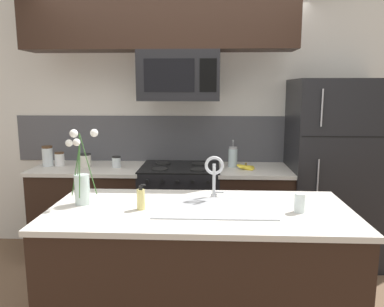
{
  "coord_description": "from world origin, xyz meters",
  "views": [
    {
      "loc": [
        0.28,
        -2.66,
        1.67
      ],
      "look_at": [
        0.15,
        0.27,
        1.16
      ],
      "focal_mm": 35.0,
      "sensor_mm": 36.0,
      "label": 1
    }
  ],
  "objects_px": {
    "refrigerator": "(333,172)",
    "stove_range": "(180,212)",
    "storage_jar_squat": "(116,162)",
    "flower_vase": "(82,182)",
    "microwave": "(179,76)",
    "dish_soap_bottle": "(141,199)",
    "sink_faucet": "(214,171)",
    "storage_jar_tall": "(48,156)",
    "storage_jar_short": "(86,160)",
    "french_press": "(233,157)",
    "storage_jar_medium": "(60,159)",
    "drinking_glass": "(300,203)",
    "banana_bunch": "(246,167)"
  },
  "relations": [
    {
      "from": "refrigerator",
      "to": "stove_range",
      "type": "bearing_deg",
      "value": -179.23
    },
    {
      "from": "storage_jar_squat",
      "to": "flower_vase",
      "type": "relative_size",
      "value": 0.21
    },
    {
      "from": "microwave",
      "to": "dish_soap_bottle",
      "type": "height_order",
      "value": "microwave"
    },
    {
      "from": "microwave",
      "to": "sink_faucet",
      "type": "relative_size",
      "value": 2.43
    },
    {
      "from": "refrigerator",
      "to": "sink_faucet",
      "type": "xyz_separation_m",
      "value": [
        -1.16,
        -1.05,
        0.23
      ]
    },
    {
      "from": "storage_jar_tall",
      "to": "sink_faucet",
      "type": "relative_size",
      "value": 0.66
    },
    {
      "from": "stove_range",
      "to": "storage_jar_tall",
      "type": "xyz_separation_m",
      "value": [
        -1.32,
        0.01,
        0.55
      ]
    },
    {
      "from": "storage_jar_short",
      "to": "flower_vase",
      "type": "relative_size",
      "value": 0.26
    },
    {
      "from": "microwave",
      "to": "storage_jar_squat",
      "type": "distance_m",
      "value": 1.03
    },
    {
      "from": "storage_jar_short",
      "to": "french_press",
      "type": "distance_m",
      "value": 1.45
    },
    {
      "from": "storage_jar_medium",
      "to": "drinking_glass",
      "type": "bearing_deg",
      "value": -33.03
    },
    {
      "from": "storage_jar_tall",
      "to": "sink_faucet",
      "type": "xyz_separation_m",
      "value": [
        1.64,
        -1.05,
        0.1
      ]
    },
    {
      "from": "stove_range",
      "to": "storage_jar_short",
      "type": "relative_size",
      "value": 7.23
    },
    {
      "from": "banana_bunch",
      "to": "refrigerator",
      "type": "bearing_deg",
      "value": 5.38
    },
    {
      "from": "storage_jar_tall",
      "to": "storage_jar_short",
      "type": "bearing_deg",
      "value": -1.41
    },
    {
      "from": "storage_jar_short",
      "to": "storage_jar_squat",
      "type": "xyz_separation_m",
      "value": [
        0.31,
        -0.02,
        -0.01
      ]
    },
    {
      "from": "refrigerator",
      "to": "french_press",
      "type": "xyz_separation_m",
      "value": [
        -0.97,
        0.04,
        0.13
      ]
    },
    {
      "from": "drinking_glass",
      "to": "flower_vase",
      "type": "height_order",
      "value": "flower_vase"
    },
    {
      "from": "drinking_glass",
      "to": "french_press",
      "type": "bearing_deg",
      "value": 103.71
    },
    {
      "from": "stove_range",
      "to": "microwave",
      "type": "distance_m",
      "value": 1.32
    },
    {
      "from": "dish_soap_bottle",
      "to": "flower_vase",
      "type": "bearing_deg",
      "value": 167.39
    },
    {
      "from": "stove_range",
      "to": "refrigerator",
      "type": "distance_m",
      "value": 1.54
    },
    {
      "from": "banana_bunch",
      "to": "storage_jar_short",
      "type": "bearing_deg",
      "value": 177.64
    },
    {
      "from": "refrigerator",
      "to": "storage_jar_squat",
      "type": "relative_size",
      "value": 16.32
    },
    {
      "from": "stove_range",
      "to": "dish_soap_bottle",
      "type": "relative_size",
      "value": 5.64
    },
    {
      "from": "microwave",
      "to": "dish_soap_bottle",
      "type": "xyz_separation_m",
      "value": [
        -0.15,
        -1.27,
        -0.81
      ]
    },
    {
      "from": "flower_vase",
      "to": "microwave",
      "type": "bearing_deg",
      "value": 64.63
    },
    {
      "from": "sink_faucet",
      "to": "drinking_glass",
      "type": "xyz_separation_m",
      "value": [
        0.53,
        -0.27,
        -0.14
      ]
    },
    {
      "from": "stove_range",
      "to": "refrigerator",
      "type": "xyz_separation_m",
      "value": [
        1.48,
        0.02,
        0.42
      ]
    },
    {
      "from": "storage_jar_squat",
      "to": "banana_bunch",
      "type": "relative_size",
      "value": 0.57
    },
    {
      "from": "storage_jar_squat",
      "to": "drinking_glass",
      "type": "bearing_deg",
      "value": -41.19
    },
    {
      "from": "storage_jar_squat",
      "to": "dish_soap_bottle",
      "type": "bearing_deg",
      "value": -69.63
    },
    {
      "from": "storage_jar_tall",
      "to": "storage_jar_medium",
      "type": "height_order",
      "value": "storage_jar_tall"
    },
    {
      "from": "storage_jar_tall",
      "to": "dish_soap_bottle",
      "type": "xyz_separation_m",
      "value": [
        1.17,
        -1.3,
        -0.03
      ]
    },
    {
      "from": "banana_bunch",
      "to": "storage_jar_tall",
      "type": "bearing_deg",
      "value": 177.83
    },
    {
      "from": "stove_range",
      "to": "storage_jar_tall",
      "type": "distance_m",
      "value": 1.43
    },
    {
      "from": "french_press",
      "to": "storage_jar_tall",
      "type": "bearing_deg",
      "value": -178.56
    },
    {
      "from": "storage_jar_medium",
      "to": "drinking_glass",
      "type": "height_order",
      "value": "storage_jar_medium"
    },
    {
      "from": "microwave",
      "to": "refrigerator",
      "type": "relative_size",
      "value": 0.42
    },
    {
      "from": "storage_jar_short",
      "to": "drinking_glass",
      "type": "height_order",
      "value": "storage_jar_short"
    },
    {
      "from": "stove_range",
      "to": "french_press",
      "type": "bearing_deg",
      "value": 6.64
    },
    {
      "from": "storage_jar_short",
      "to": "dish_soap_bottle",
      "type": "xyz_separation_m",
      "value": [
        0.78,
        -1.29,
        0.0
      ]
    },
    {
      "from": "microwave",
      "to": "drinking_glass",
      "type": "xyz_separation_m",
      "value": [
        0.85,
        -1.28,
        -0.82
      ]
    },
    {
      "from": "dish_soap_bottle",
      "to": "banana_bunch",
      "type": "bearing_deg",
      "value": 57.52
    },
    {
      "from": "refrigerator",
      "to": "french_press",
      "type": "bearing_deg",
      "value": 177.63
    },
    {
      "from": "refrigerator",
      "to": "dish_soap_bottle",
      "type": "distance_m",
      "value": 2.09
    },
    {
      "from": "french_press",
      "to": "sink_faucet",
      "type": "relative_size",
      "value": 0.87
    },
    {
      "from": "sink_faucet",
      "to": "dish_soap_bottle",
      "type": "height_order",
      "value": "sink_faucet"
    },
    {
      "from": "storage_jar_squat",
      "to": "banana_bunch",
      "type": "distance_m",
      "value": 1.26
    },
    {
      "from": "sink_faucet",
      "to": "drinking_glass",
      "type": "relative_size",
      "value": 2.56
    }
  ]
}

